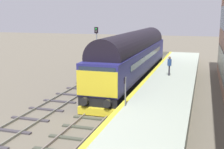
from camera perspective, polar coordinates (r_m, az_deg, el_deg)
ground_plane at (r=22.42m, az=0.56°, el=-4.67°), size 140.00×140.00×0.00m
track_main at (r=22.41m, az=0.56°, el=-4.53°), size 2.50×60.00×0.15m
track_adjacent_west at (r=23.63m, az=-7.81°, el=-3.79°), size 2.50×60.00×0.15m
station_platform at (r=21.58m, az=9.79°, el=-4.09°), size 4.00×44.00×1.01m
diesel_locomotive at (r=27.69m, az=4.15°, el=3.65°), size 2.74×20.40×4.68m
signal_post_near at (r=35.35m, az=-2.96°, el=6.06°), size 0.44×0.22×4.75m
platform_number_sign at (r=17.14m, az=2.53°, el=-2.31°), size 0.10×0.44×1.69m
waiting_passenger at (r=26.29m, az=10.85°, el=1.97°), size 0.36×0.51×1.64m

